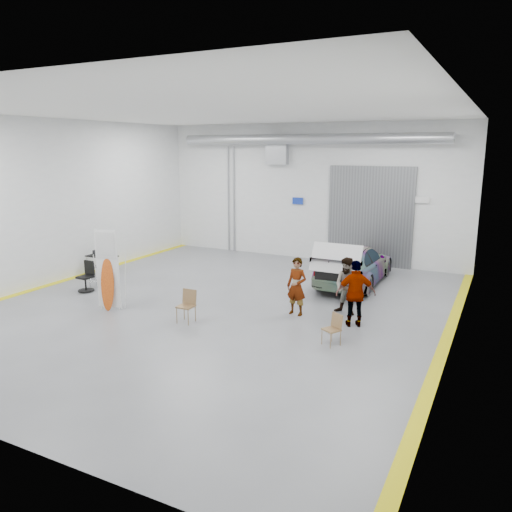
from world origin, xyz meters
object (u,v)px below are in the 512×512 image
at_px(folding_chair_near, 186,313).
at_px(folding_chair_far, 331,336).
at_px(person_a, 297,286).
at_px(surfboard_display, 106,276).
at_px(person_b, 348,286).
at_px(shop_stool, 93,277).
at_px(work_table, 101,255).
at_px(sedan_car, 354,264).
at_px(person_c, 356,294).
at_px(office_chair, 87,278).

xyz_separation_m(folding_chair_near, folding_chair_far, (4.29, 0.27, -0.04)).
height_order(person_a, surfboard_display, surfboard_display).
relative_size(person_b, folding_chair_near, 1.85).
height_order(shop_stool, work_table, work_table).
bearing_deg(person_b, sedan_car, 113.71).
distance_m(person_a, folding_chair_near, 3.36).
relative_size(person_a, person_c, 0.92).
xyz_separation_m(person_a, shop_stool, (-7.71, -0.52, -0.49)).
height_order(folding_chair_far, shop_stool, folding_chair_far).
bearing_deg(person_c, person_b, -86.91).
relative_size(person_a, folding_chair_far, 2.16).
xyz_separation_m(sedan_car, shop_stool, (-8.26, -4.79, -0.34)).
height_order(person_c, surfboard_display, surfboard_display).
relative_size(person_c, folding_chair_far, 2.34).
xyz_separation_m(person_a, folding_chair_far, (1.71, -1.82, -0.63)).
bearing_deg(work_table, office_chair, -58.11).
distance_m(person_b, work_table, 10.15).
xyz_separation_m(person_a, office_chair, (-7.53, -1.00, -0.42)).
height_order(folding_chair_near, office_chair, office_chair).
bearing_deg(folding_chair_far, office_chair, -154.12).
bearing_deg(folding_chair_far, surfboard_display, -145.56).
bearing_deg(folding_chair_far, person_c, 115.90).
xyz_separation_m(person_a, work_table, (-8.79, 1.02, -0.12)).
height_order(sedan_car, folding_chair_far, sedan_car).
bearing_deg(person_c, folding_chair_far, 59.57).
height_order(folding_chair_near, work_table, work_table).
bearing_deg(folding_chair_near, sedan_car, 62.05).
xyz_separation_m(person_b, folding_chair_far, (0.36, -2.55, -0.62)).
bearing_deg(folding_chair_far, folding_chair_near, -145.51).
distance_m(surfboard_display, folding_chair_far, 7.17).
relative_size(folding_chair_far, office_chair, 0.77).
bearing_deg(sedan_car, person_c, 105.88).
bearing_deg(person_c, work_table, -31.90).
distance_m(person_c, folding_chair_far, 1.78).
bearing_deg(office_chair, sedan_car, 35.28).
bearing_deg(person_b, folding_chair_near, -133.54).
bearing_deg(person_a, sedan_car, 90.84).
height_order(sedan_car, work_table, sedan_car).
distance_m(sedan_car, person_b, 3.63).
distance_m(person_c, surfboard_display, 7.55).
bearing_deg(office_chair, shop_stool, 113.13).
bearing_deg(surfboard_display, person_b, 10.43).
height_order(sedan_car, office_chair, sedan_car).
relative_size(person_b, person_c, 0.92).
distance_m(sedan_car, work_table, 9.88).
relative_size(person_b, shop_stool, 2.25).
bearing_deg(person_a, person_b, 36.42).
xyz_separation_m(person_b, work_table, (-10.15, 0.29, -0.11)).
relative_size(person_b, office_chair, 1.66).
bearing_deg(sedan_car, surfboard_display, 47.17).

